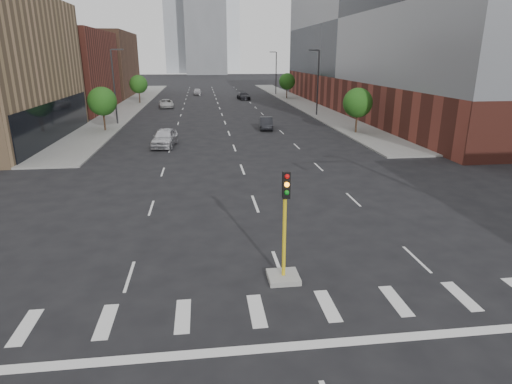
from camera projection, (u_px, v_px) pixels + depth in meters
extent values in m
cube|color=gray|center=(134.00, 104.00, 76.29)|extent=(5.00, 92.00, 0.15)
cube|color=gray|center=(298.00, 102.00, 79.84)|extent=(5.00, 92.00, 0.15)
cube|color=brown|center=(39.00, 71.00, 65.44)|extent=(20.00, 22.00, 12.00)
cube|color=brown|center=(83.00, 64.00, 89.86)|extent=(20.00, 24.00, 13.00)
cube|color=brown|center=(408.00, 94.00, 67.59)|extent=(24.00, 70.00, 5.00)
cube|color=slate|center=(415.00, 19.00, 64.23)|extent=(24.00, 70.00, 17.00)
cube|color=slate|center=(205.00, 23.00, 190.42)|extent=(18.00, 18.00, 44.00)
cube|color=#999993|center=(283.00, 277.00, 16.64)|extent=(1.20, 1.20, 0.20)
cylinder|color=gold|center=(284.00, 237.00, 16.12)|extent=(0.14, 0.14, 3.20)
cube|color=black|center=(286.00, 185.00, 15.31)|extent=(0.28, 0.18, 1.00)
sphere|color=red|center=(287.00, 177.00, 15.11)|extent=(0.18, 0.18, 0.18)
sphere|color=orange|center=(287.00, 185.00, 15.20)|extent=(0.18, 0.18, 0.18)
sphere|color=#0C7F19|center=(287.00, 193.00, 15.29)|extent=(0.18, 0.18, 0.18)
cylinder|color=#2D2D30|center=(318.00, 84.00, 60.36)|extent=(0.20, 0.20, 9.00)
cube|color=#2D2D30|center=(314.00, 50.00, 58.89)|extent=(1.40, 0.22, 0.15)
cylinder|color=#2D2D30|center=(276.00, 74.00, 93.43)|extent=(0.20, 0.20, 9.00)
cube|color=#2D2D30|center=(273.00, 52.00, 91.96)|extent=(1.40, 0.22, 0.15)
cylinder|color=#2D2D30|center=(114.00, 88.00, 52.44)|extent=(0.20, 0.20, 9.00)
cube|color=#2D2D30|center=(117.00, 49.00, 51.16)|extent=(1.40, 0.22, 0.15)
cylinder|color=#382619|center=(104.00, 122.00, 48.72)|extent=(0.20, 0.20, 1.75)
sphere|color=#1F4F15|center=(102.00, 101.00, 47.99)|extent=(3.20, 3.20, 3.20)
cylinder|color=#382619|center=(140.00, 98.00, 77.06)|extent=(0.20, 0.20, 1.75)
sphere|color=#1F4F15|center=(138.00, 84.00, 76.34)|extent=(3.20, 3.20, 3.20)
cylinder|color=#382619|center=(356.00, 124.00, 47.31)|extent=(0.20, 0.20, 1.75)
sphere|color=#1F4F15|center=(358.00, 103.00, 46.58)|extent=(3.20, 3.20, 3.20)
cylinder|color=#382619|center=(287.00, 94.00, 85.10)|extent=(0.20, 0.20, 1.75)
sphere|color=#1F4F15|center=(287.00, 81.00, 84.38)|extent=(3.20, 3.20, 3.20)
imported|color=silver|center=(165.00, 138.00, 40.72)|extent=(2.58, 5.22, 1.71)
imported|color=black|center=(266.00, 123.00, 50.29)|extent=(1.92, 4.33, 1.38)
imported|color=#B3B3B3|center=(166.00, 104.00, 70.98)|extent=(2.77, 5.09, 1.35)
imported|color=black|center=(243.00, 96.00, 84.01)|extent=(2.53, 5.12, 1.43)
imported|color=#BAB9BE|center=(197.00, 92.00, 93.72)|extent=(1.76, 4.22, 1.43)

